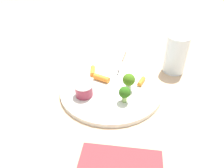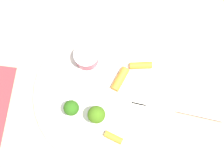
# 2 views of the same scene
# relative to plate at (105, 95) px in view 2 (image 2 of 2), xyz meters

# --- Properties ---
(ground_plane) EXTENTS (2.40, 2.40, 0.00)m
(ground_plane) POSITION_rel_plate_xyz_m (0.00, 0.00, -0.01)
(ground_plane) COLOR tan
(plate) EXTENTS (0.28, 0.28, 0.01)m
(plate) POSITION_rel_plate_xyz_m (0.00, 0.00, 0.00)
(plate) COLOR silver
(plate) RESTS_ON ground_plane
(sauce_cup) EXTENTS (0.05, 0.05, 0.03)m
(sauce_cup) POSITION_rel_plate_xyz_m (-0.06, -0.06, 0.02)
(sauce_cup) COLOR #902D43
(sauce_cup) RESTS_ON plate
(broccoli_floret_0) EXTENTS (0.03, 0.03, 0.04)m
(broccoli_floret_0) POSITION_rel_plate_xyz_m (0.05, -0.05, 0.03)
(broccoli_floret_0) COLOR #94B863
(broccoli_floret_0) RESTS_ON plate
(broccoli_floret_1) EXTENTS (0.03, 0.03, 0.05)m
(broccoli_floret_1) POSITION_rel_plate_xyz_m (0.05, -0.00, 0.04)
(broccoli_floret_1) COLOR #8FAC73
(broccoli_floret_1) RESTS_ON plate
(carrot_stick_0) EXTENTS (0.05, 0.03, 0.02)m
(carrot_stick_0) POSITION_rel_plate_xyz_m (-0.04, 0.02, 0.01)
(carrot_stick_0) COLOR orange
(carrot_stick_0) RESTS_ON plate
(carrot_stick_1) EXTENTS (0.03, 0.05, 0.01)m
(carrot_stick_1) POSITION_rel_plate_xyz_m (-0.07, 0.05, 0.01)
(carrot_stick_1) COLOR orange
(carrot_stick_1) RESTS_ON plate
(carrot_stick_2) EXTENTS (0.02, 0.04, 0.01)m
(carrot_stick_2) POSITION_rel_plate_xyz_m (0.08, 0.04, 0.01)
(carrot_stick_2) COLOR orange
(carrot_stick_2) RESTS_ON plate
(fork) EXTENTS (0.02, 0.18, 0.00)m
(fork) POSITION_rel_plate_xyz_m (-0.01, 0.14, 0.01)
(fork) COLOR #BDB0B6
(fork) RESTS_ON plate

